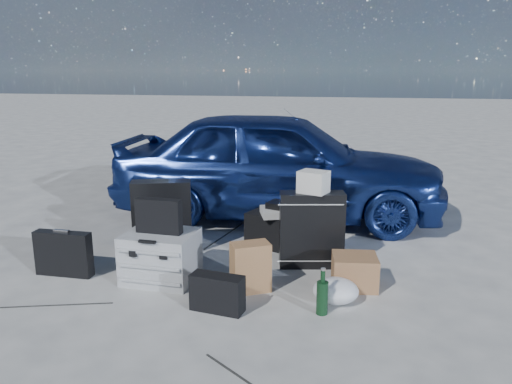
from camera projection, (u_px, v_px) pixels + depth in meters
The scene contains 16 objects.
ground at pixel (207, 298), 3.81m from camera, with size 60.00×60.00×0.00m, color silver.
car at pixel (279, 164), 5.79m from camera, with size 1.51×3.75×1.28m, color navy.
pelican_case at pixel (161, 256), 4.10m from camera, with size 0.56×0.46×0.41m, color #A8AAAD.
laptop_bag at pixel (159, 216), 4.02m from camera, with size 0.38×0.09×0.28m, color black.
briefcase at pixel (64, 254), 4.20m from camera, with size 0.49×0.11×0.38m, color black.
suitcase_left at pixel (162, 218), 4.67m from camera, with size 0.54×0.19×0.70m, color black.
suitcase_right at pixel (312, 230), 4.37m from camera, with size 0.56×0.20×0.67m, color black.
white_carton at pixel (313, 182), 4.27m from camera, with size 0.24×0.19×0.19m, color silver.
duffel_bag at pixel (280, 232), 4.86m from camera, with size 0.66×0.28×0.33m, color black.
flat_box_white at pixel (282, 212), 4.81m from camera, with size 0.40×0.30×0.07m, color silver.
flat_box_black at pixel (283, 205), 4.79m from camera, with size 0.28×0.20×0.06m, color black.
kraft_bag at pixel (250, 267), 3.90m from camera, with size 0.30×0.18×0.39m, color #966141.
cardboard_box at pixel (354, 271), 3.98m from camera, with size 0.35×0.30×0.26m, color #936540.
plastic_bag at pixel (336, 291), 3.72m from camera, with size 0.34×0.29×0.19m, color silver.
messenger_bag at pixel (217, 293), 3.59m from camera, with size 0.39×0.14×0.27m, color black.
green_bottle at pixel (322, 292), 3.53m from camera, with size 0.08×0.08×0.33m, color black.
Camera 1 is at (1.13, -3.34, 1.69)m, focal length 35.00 mm.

